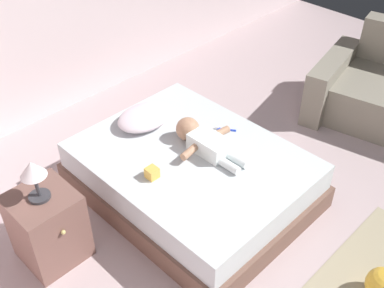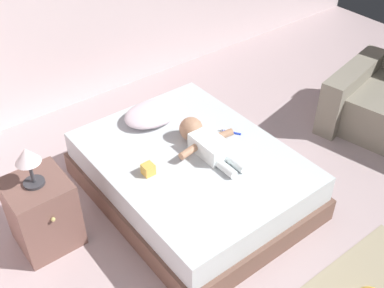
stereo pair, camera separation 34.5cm
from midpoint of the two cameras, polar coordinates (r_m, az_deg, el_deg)
The scene contains 7 objects.
bed at distance 3.65m, azimuth 2.71°, elevation -3.89°, with size 1.34×1.73×0.41m.
pillow at distance 3.84m, azimuth -2.33°, elevation 3.59°, with size 0.48×0.36×0.12m.
baby at distance 3.53m, azimuth 4.30°, elevation 0.27°, with size 0.50×0.65×0.18m.
toothbrush at distance 3.75m, azimuth 7.27°, elevation 1.36°, with size 0.10×0.15×0.02m.
nightstand at distance 3.37m, azimuth -14.86°, elevation -8.19°, with size 0.41×0.44×0.55m.
lamp at distance 3.05m, azimuth -16.30°, elevation -1.90°, with size 0.16×0.16×0.29m.
toy_block at distance 3.33m, azimuth -2.38°, elevation -3.21°, with size 0.08×0.08×0.08m.
Camera 2 is at (-1.71, -0.98, 2.65)m, focal length 44.01 mm.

